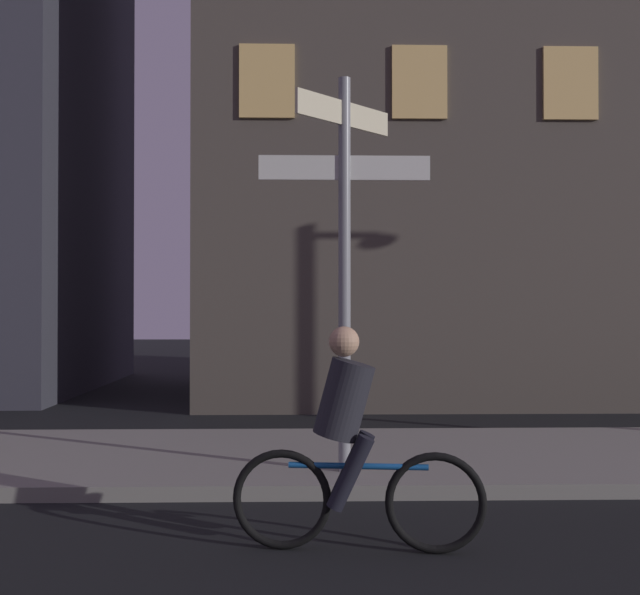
{
  "coord_description": "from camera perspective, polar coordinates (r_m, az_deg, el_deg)",
  "views": [
    {
      "loc": [
        0.21,
        -1.09,
        1.75
      ],
      "look_at": [
        0.4,
        6.57,
        1.84
      ],
      "focal_mm": 43.0,
      "sensor_mm": 36.0,
      "label": 1
    }
  ],
  "objects": [
    {
      "name": "signpost",
      "position": [
        7.55,
        1.83,
        4.49
      ],
      "size": [
        1.69,
        0.96,
        3.87
      ],
      "color": "gray",
      "rests_on": "sidewalk_kerb"
    },
    {
      "name": "sidewalk_kerb",
      "position": [
        8.67,
        -2.85,
        -11.86
      ],
      "size": [
        40.0,
        3.23,
        0.14
      ],
      "primitive_type": "cube",
      "color": "gray",
      "rests_on": "ground_plane"
    },
    {
      "name": "cyclist",
      "position": [
        5.59,
        2.32,
        -11.04
      ],
      "size": [
        1.81,
        0.37,
        1.61
      ],
      "color": "black",
      "rests_on": "ground_plane"
    }
  ]
}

